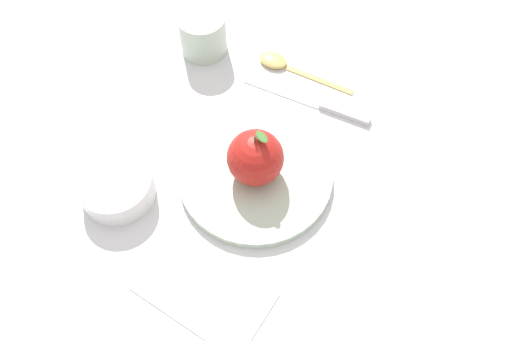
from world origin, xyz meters
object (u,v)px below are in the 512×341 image
at_px(side_bowl, 116,185).
at_px(cup, 203,32).
at_px(spoon, 283,64).
at_px(knife, 317,103).
at_px(dinner_plate, 256,175).
at_px(linen_napkin, 204,291).
at_px(apple, 254,158).

xyz_separation_m(side_bowl, cup, (0.17, 0.25, 0.01)).
bearing_deg(spoon, knife, -68.84).
distance_m(cup, spoon, 0.14).
bearing_deg(knife, dinner_plate, -138.47).
relative_size(dinner_plate, cup, 2.89).
bearing_deg(side_bowl, knife, 16.26).
distance_m(side_bowl, cup, 0.30).
height_order(side_bowl, cup, cup).
bearing_deg(spoon, linen_napkin, -118.57).
height_order(dinner_plate, cup, cup).
relative_size(side_bowl, cup, 1.36).
distance_m(dinner_plate, linen_napkin, 0.18).
distance_m(dinner_plate, side_bowl, 0.20).
bearing_deg(dinner_plate, cup, 96.83).
bearing_deg(linen_napkin, side_bowl, 119.67).
distance_m(apple, knife, 0.17).
bearing_deg(knife, apple, -139.09).
bearing_deg(side_bowl, spoon, 32.48).
relative_size(knife, spoon, 1.26).
xyz_separation_m(apple, cup, (-0.03, 0.26, -0.01)).
xyz_separation_m(cup, knife, (0.16, -0.16, -0.04)).
distance_m(dinner_plate, spoon, 0.22).
xyz_separation_m(dinner_plate, side_bowl, (-0.20, 0.02, 0.02)).
relative_size(apple, linen_napkin, 0.54).
bearing_deg(linen_napkin, spoon, 61.43).
relative_size(side_bowl, linen_napkin, 0.62).
xyz_separation_m(dinner_plate, cup, (-0.03, 0.27, 0.03)).
bearing_deg(cup, dinner_plate, -83.17).
height_order(apple, side_bowl, apple).
bearing_deg(linen_napkin, dinner_plate, 56.28).
height_order(cup, knife, cup).
height_order(dinner_plate, linen_napkin, dinner_plate).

